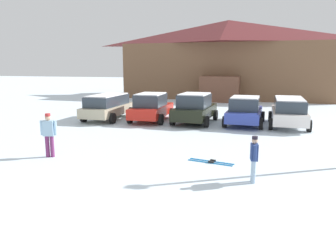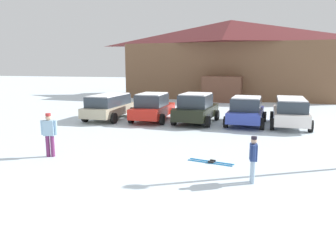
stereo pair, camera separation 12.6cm
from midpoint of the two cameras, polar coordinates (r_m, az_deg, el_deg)
ground at (r=7.31m, az=-16.31°, el=-18.03°), size 160.00×160.00×0.00m
ski_lodge at (r=36.15m, az=10.20°, el=11.45°), size 21.52×10.70×8.05m
parked_beige_suv at (r=21.30m, az=-10.61°, el=3.47°), size 2.22×4.52×1.60m
parked_red_sedan at (r=20.43m, az=-3.10°, el=3.31°), size 2.20×4.35×1.73m
parked_black_sedan at (r=19.72m, az=4.51°, el=3.10°), size 2.43×4.32×1.79m
parked_blue_hatchback at (r=19.53m, az=13.06°, el=2.63°), size 2.33×4.26×1.65m
parked_white_suv at (r=19.71m, az=20.11°, el=2.47°), size 2.20×4.59×1.62m
skier_teen_in_navy_coat at (r=9.98m, az=14.39°, el=-5.18°), size 0.24×0.52×1.41m
skier_adult_in_blue_parka at (r=13.12m, az=-20.30°, el=-1.08°), size 0.60×0.33×1.67m
pair_of_skis at (r=11.92m, az=7.20°, el=-6.21°), size 1.69×0.62×0.08m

